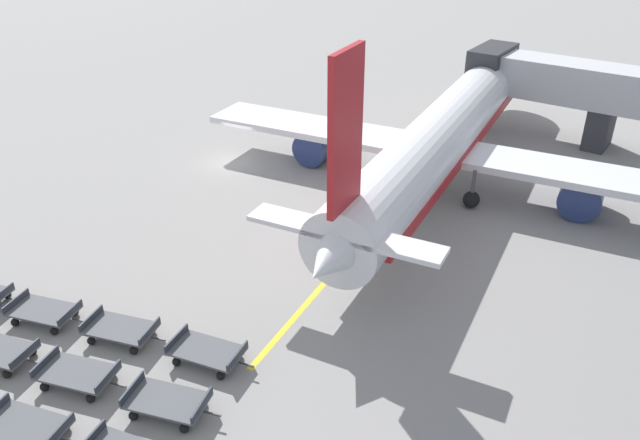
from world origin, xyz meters
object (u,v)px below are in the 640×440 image
object	(u,v)px
baggage_dolly_row_mid_b_col_b	(44,312)
baggage_dolly_row_mid_b_col_d	(207,352)
baggage_dolly_row_near_col_c	(26,427)
baggage_dolly_row_mid_a_col_c	(77,374)
baggage_dolly_row_mid_b_col_c	(121,330)
airplane	(444,136)
baggage_dolly_row_mid_a_col_d	(167,402)

from	to	relation	value
baggage_dolly_row_mid_b_col_b	baggage_dolly_row_mid_b_col_d	distance (m)	8.24
baggage_dolly_row_near_col_c	baggage_dolly_row_mid_a_col_c	xyz separation A→B (m)	(-0.66, 2.77, 0.00)
baggage_dolly_row_mid_a_col_c	baggage_dolly_row_mid_b_col_d	distance (m)	5.07
baggage_dolly_row_mid_b_col_c	airplane	bearing A→B (deg)	76.03
baggage_dolly_row_mid_a_col_c	baggage_dolly_row_mid_b_col_d	world-z (taller)	same
baggage_dolly_row_mid_a_col_d	baggage_dolly_row_mid_b_col_b	distance (m)	8.71
baggage_dolly_row_mid_b_col_b	baggage_dolly_row_mid_b_col_d	size ratio (longest dim) A/B	1.00
baggage_dolly_row_mid_a_col_c	baggage_dolly_row_mid_b_col_d	bearing A→B (deg)	46.76
airplane	baggage_dolly_row_near_col_c	size ratio (longest dim) A/B	9.91
baggage_dolly_row_near_col_c	baggage_dolly_row_mid_b_col_d	xyz separation A→B (m)	(2.81, 6.47, 0.00)
baggage_dolly_row_near_col_c	baggage_dolly_row_mid_b_col_d	world-z (taller)	same
airplane	baggage_dolly_row_mid_b_col_c	xyz separation A→B (m)	(-5.57, -22.38, -2.66)
baggage_dolly_row_mid_a_col_c	baggage_dolly_row_mid_b_col_d	size ratio (longest dim) A/B	1.00
baggage_dolly_row_mid_a_col_c	baggage_dolly_row_mid_b_col_b	size ratio (longest dim) A/B	1.00
airplane	baggage_dolly_row_mid_a_col_d	size ratio (longest dim) A/B	9.91
baggage_dolly_row_mid_b_col_d	baggage_dolly_row_mid_b_col_c	bearing A→B (deg)	-168.24
airplane	baggage_dolly_row_near_col_c	distance (m)	28.43
baggage_dolly_row_mid_b_col_c	baggage_dolly_row_mid_b_col_d	bearing A→B (deg)	11.76
baggage_dolly_row_mid_b_col_b	baggage_dolly_row_mid_b_col_d	world-z (taller)	same
baggage_dolly_row_mid_b_col_b	baggage_dolly_row_mid_b_col_c	size ratio (longest dim) A/B	1.00
baggage_dolly_row_mid_b_col_b	airplane	bearing A→B (deg)	67.85
airplane	baggage_dolly_row_mid_a_col_c	size ratio (longest dim) A/B	9.91
baggage_dolly_row_mid_a_col_d	airplane	bearing A→B (deg)	88.00
airplane	baggage_dolly_row_mid_a_col_c	bearing A→B (deg)	-101.04
baggage_dolly_row_mid_a_col_d	baggage_dolly_row_mid_a_col_c	bearing A→B (deg)	-169.23
baggage_dolly_row_mid_a_col_d	baggage_dolly_row_mid_b_col_d	world-z (taller)	same
baggage_dolly_row_mid_b_col_d	airplane	bearing A→B (deg)	86.16
baggage_dolly_row_near_col_c	baggage_dolly_row_mid_b_col_b	distance (m)	7.02
baggage_dolly_row_mid_b_col_c	baggage_dolly_row_mid_b_col_d	world-z (taller)	same
baggage_dolly_row_mid_a_col_c	baggage_dolly_row_mid_b_col_c	size ratio (longest dim) A/B	1.00
airplane	baggage_dolly_row_mid_b_col_c	size ratio (longest dim) A/B	9.91
baggage_dolly_row_near_col_c	baggage_dolly_row_mid_b_col_c	bearing A→B (deg)	103.16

